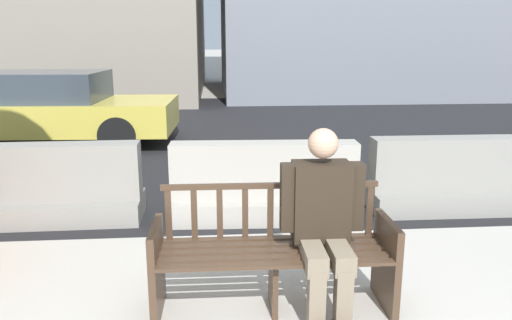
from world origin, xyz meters
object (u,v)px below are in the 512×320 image
object	(u,v)px
jersey_barrier_centre	(264,188)
jersey_barrier_left	(46,190)
seated_person	(323,219)
jersey_barrier_right	(457,180)
street_bench	(273,256)
car_taxi_near	(50,108)

from	to	relation	value
jersey_barrier_centre	jersey_barrier_left	world-z (taller)	same
jersey_barrier_centre	jersey_barrier_left	distance (m)	2.33
seated_person	jersey_barrier_right	distance (m)	2.89
jersey_barrier_left	jersey_barrier_centre	bearing A→B (deg)	-2.59
street_bench	car_taxi_near	xyz separation A→B (m)	(-3.43, 6.15, 0.28)
street_bench	seated_person	xyz separation A→B (m)	(0.34, -0.06, 0.29)
seated_person	jersey_barrier_right	world-z (taller)	seated_person
jersey_barrier_centre	car_taxi_near	bearing A→B (deg)	129.74
jersey_barrier_centre	car_taxi_near	world-z (taller)	car_taxi_near
jersey_barrier_centre	seated_person	bearing A→B (deg)	-83.53
seated_person	jersey_barrier_centre	size ratio (longest dim) A/B	0.65
jersey_barrier_centre	street_bench	bearing A→B (deg)	-93.67
street_bench	jersey_barrier_right	distance (m)	3.07
seated_person	car_taxi_near	distance (m)	7.27
street_bench	jersey_barrier_right	xyz separation A→B (m)	(2.34, 1.99, -0.06)
street_bench	jersey_barrier_centre	xyz separation A→B (m)	(0.12, 1.88, -0.06)
jersey_barrier_left	jersey_barrier_right	size ratio (longest dim) A/B	1.00
jersey_barrier_left	car_taxi_near	xyz separation A→B (m)	(-1.23, 4.17, 0.34)
street_bench	car_taxi_near	bearing A→B (deg)	119.16
street_bench	seated_person	distance (m)	0.45
jersey_barrier_right	jersey_barrier_left	bearing A→B (deg)	-179.96
jersey_barrier_centre	jersey_barrier_left	size ratio (longest dim) A/B	1.01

